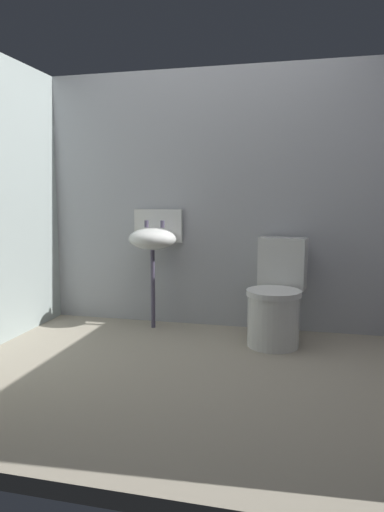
# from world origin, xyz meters

# --- Properties ---
(ground_plane) EXTENTS (3.29, 2.49, 0.08)m
(ground_plane) POSITION_xyz_m (0.00, 0.00, -0.04)
(ground_plane) COLOR gray
(wall_back) EXTENTS (3.29, 0.10, 2.14)m
(wall_back) POSITION_xyz_m (0.00, 1.10, 1.07)
(wall_back) COLOR #A3A5AB
(wall_back) RESTS_ON ground
(toilet_near_wall) EXTENTS (0.47, 0.64, 0.78)m
(toilet_near_wall) POSITION_xyz_m (0.55, 0.69, 0.32)
(toilet_near_wall) COLOR silver
(toilet_near_wall) RESTS_ON ground
(sink) EXTENTS (0.42, 0.35, 0.99)m
(sink) POSITION_xyz_m (-0.48, 0.88, 0.75)
(sink) COLOR #4A445A
(sink) RESTS_ON ground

